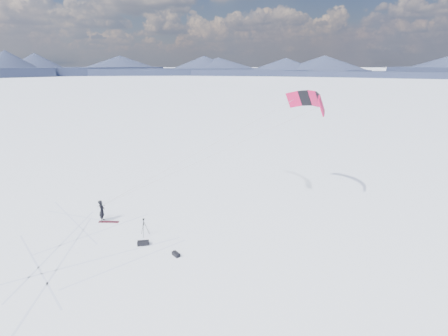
{
  "coord_description": "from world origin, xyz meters",
  "views": [
    {
      "loc": [
        8.49,
        -19.61,
        11.83
      ],
      "look_at": [
        7.62,
        5.54,
        3.65
      ],
      "focal_mm": 26.0,
      "sensor_mm": 36.0,
      "label": 1
    }
  ],
  "objects_px": {
    "snowboard": "(109,222)",
    "gear_bag_b": "(176,254)",
    "tripod": "(144,225)",
    "gear_bag_a": "(143,243)",
    "snowkiter": "(103,221)"
  },
  "relations": [
    {
      "from": "gear_bag_a",
      "to": "gear_bag_b",
      "type": "distance_m",
      "value": 2.75
    },
    {
      "from": "gear_bag_b",
      "to": "snowkiter",
      "type": "bearing_deg",
      "value": -166.7
    },
    {
      "from": "snowboard",
      "to": "gear_bag_b",
      "type": "bearing_deg",
      "value": -35.51
    },
    {
      "from": "snowboard",
      "to": "tripod",
      "type": "xyz_separation_m",
      "value": [
        3.35,
        -1.9,
        0.83
      ]
    },
    {
      "from": "snowkiter",
      "to": "gear_bag_a",
      "type": "bearing_deg",
      "value": -138.77
    },
    {
      "from": "snowkiter",
      "to": "tripod",
      "type": "relative_size",
      "value": 1.31
    },
    {
      "from": "tripod",
      "to": "gear_bag_a",
      "type": "bearing_deg",
      "value": -106.8
    },
    {
      "from": "snowboard",
      "to": "gear_bag_a",
      "type": "distance_m",
      "value": 4.82
    },
    {
      "from": "gear_bag_a",
      "to": "gear_bag_b",
      "type": "xyz_separation_m",
      "value": [
        2.47,
        -1.22,
        -0.03
      ]
    },
    {
      "from": "snowboard",
      "to": "gear_bag_a",
      "type": "relative_size",
      "value": 1.95
    },
    {
      "from": "tripod",
      "to": "gear_bag_a",
      "type": "relative_size",
      "value": 1.64
    },
    {
      "from": "snowkiter",
      "to": "tripod",
      "type": "distance_m",
      "value": 4.5
    },
    {
      "from": "tripod",
      "to": "snowboard",
      "type": "bearing_deg",
      "value": 122.87
    },
    {
      "from": "snowkiter",
      "to": "snowboard",
      "type": "bearing_deg",
      "value": -120.09
    },
    {
      "from": "gear_bag_a",
      "to": "gear_bag_b",
      "type": "bearing_deg",
      "value": -36.08
    }
  ]
}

